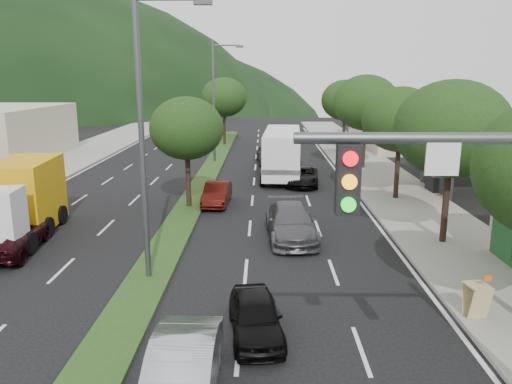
{
  "coord_description": "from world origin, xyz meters",
  "views": [
    {
      "loc": [
        4.15,
        -8.87,
        7.2
      ],
      "look_at": [
        3.82,
        12.84,
        2.13
      ],
      "focal_mm": 35.0,
      "sensor_mm": 36.0,
      "label": 1
    }
  ],
  "objects_px": {
    "sedan_silver": "(182,372)",
    "box_truck": "(20,202)",
    "car_queue_d": "(303,177)",
    "a_frame_sign": "(477,298)",
    "car_queue_a": "(255,316)",
    "car_queue_c": "(217,194)",
    "suv_maroon": "(9,238)",
    "tree_r_e": "(345,100)",
    "tree_r_b": "(452,129)",
    "tree_med_near": "(187,128)",
    "tree_med_far": "(224,97)",
    "streetlight_near": "(147,125)",
    "tree_r_d": "(366,103)",
    "motorhome": "(282,153)",
    "tree_r_c": "(400,120)",
    "streetlight_mid": "(216,96)",
    "car_queue_b": "(291,222)",
    "car_queue_e": "(267,154)"
  },
  "relations": [
    {
      "from": "sedan_silver",
      "to": "box_truck",
      "type": "xyz_separation_m",
      "value": [
        -9.24,
        11.83,
        0.9
      ]
    },
    {
      "from": "car_queue_d",
      "to": "a_frame_sign",
      "type": "height_order",
      "value": "a_frame_sign"
    },
    {
      "from": "car_queue_a",
      "to": "car_queue_c",
      "type": "relative_size",
      "value": 0.91
    },
    {
      "from": "suv_maroon",
      "to": "a_frame_sign",
      "type": "relative_size",
      "value": 3.34
    },
    {
      "from": "box_truck",
      "to": "tree_r_e",
      "type": "bearing_deg",
      "value": -130.42
    },
    {
      "from": "tree_r_b",
      "to": "car_queue_c",
      "type": "xyz_separation_m",
      "value": [
        -10.5,
        6.74,
        -4.4
      ]
    },
    {
      "from": "tree_r_e",
      "to": "tree_med_near",
      "type": "height_order",
      "value": "tree_r_e"
    },
    {
      "from": "suv_maroon",
      "to": "box_truck",
      "type": "bearing_deg",
      "value": -83.14
    },
    {
      "from": "tree_med_far",
      "to": "streetlight_near",
      "type": "bearing_deg",
      "value": -89.67
    },
    {
      "from": "tree_r_d",
      "to": "car_queue_a",
      "type": "distance_m",
      "value": 27.6
    },
    {
      "from": "car_queue_a",
      "to": "tree_r_d",
      "type": "bearing_deg",
      "value": 65.81
    },
    {
      "from": "car_queue_a",
      "to": "a_frame_sign",
      "type": "height_order",
      "value": "a_frame_sign"
    },
    {
      "from": "tree_r_b",
      "to": "tree_r_e",
      "type": "distance_m",
      "value": 28.0
    },
    {
      "from": "tree_r_d",
      "to": "car_queue_a",
      "type": "xyz_separation_m",
      "value": [
        -8.06,
        -26.0,
        -4.59
      ]
    },
    {
      "from": "motorhome",
      "to": "a_frame_sign",
      "type": "bearing_deg",
      "value": -73.79
    },
    {
      "from": "tree_r_c",
      "to": "tree_med_near",
      "type": "distance_m",
      "value": 12.17
    },
    {
      "from": "tree_r_e",
      "to": "box_truck",
      "type": "relative_size",
      "value": 0.95
    },
    {
      "from": "streetlight_mid",
      "to": "sedan_silver",
      "type": "height_order",
      "value": "streetlight_mid"
    },
    {
      "from": "tree_med_far",
      "to": "streetlight_near",
      "type": "relative_size",
      "value": 0.69
    },
    {
      "from": "tree_r_b",
      "to": "car_queue_c",
      "type": "height_order",
      "value": "tree_r_b"
    },
    {
      "from": "tree_r_d",
      "to": "car_queue_b",
      "type": "relative_size",
      "value": 1.4
    },
    {
      "from": "tree_r_b",
      "to": "a_frame_sign",
      "type": "bearing_deg",
      "value": -101.96
    },
    {
      "from": "tree_r_d",
      "to": "car_queue_e",
      "type": "distance_m",
      "value": 9.2
    },
    {
      "from": "tree_r_c",
      "to": "streetlight_near",
      "type": "height_order",
      "value": "streetlight_near"
    },
    {
      "from": "sedan_silver",
      "to": "tree_med_far",
      "type": "bearing_deg",
      "value": 93.57
    },
    {
      "from": "car_queue_e",
      "to": "a_frame_sign",
      "type": "relative_size",
      "value": 2.99
    },
    {
      "from": "car_queue_a",
      "to": "car_queue_b",
      "type": "xyz_separation_m",
      "value": [
        1.47,
        8.75,
        0.15
      ]
    },
    {
      "from": "a_frame_sign",
      "to": "tree_r_b",
      "type": "bearing_deg",
      "value": 68.01
    },
    {
      "from": "tree_r_b",
      "to": "sedan_silver",
      "type": "bearing_deg",
      "value": -131.53
    },
    {
      "from": "tree_med_far",
      "to": "motorhome",
      "type": "bearing_deg",
      "value": -72.27
    },
    {
      "from": "streetlight_near",
      "to": "suv_maroon",
      "type": "height_order",
      "value": "streetlight_near"
    },
    {
      "from": "tree_r_b",
      "to": "a_frame_sign",
      "type": "relative_size",
      "value": 4.91
    },
    {
      "from": "streetlight_near",
      "to": "car_queue_d",
      "type": "relative_size",
      "value": 2.29
    },
    {
      "from": "car_queue_b",
      "to": "car_queue_d",
      "type": "xyz_separation_m",
      "value": [
        1.4,
        11.19,
        -0.14
      ]
    },
    {
      "from": "tree_r_b",
      "to": "car_queue_e",
      "type": "xyz_separation_m",
      "value": [
        -7.53,
        20.83,
        -4.32
      ]
    },
    {
      "from": "streetlight_mid",
      "to": "box_truck",
      "type": "bearing_deg",
      "value": -109.51
    },
    {
      "from": "tree_med_near",
      "to": "a_frame_sign",
      "type": "distance_m",
      "value": 17.16
    },
    {
      "from": "box_truck",
      "to": "motorhome",
      "type": "distance_m",
      "value": 18.61
    },
    {
      "from": "streetlight_near",
      "to": "sedan_silver",
      "type": "bearing_deg",
      "value": -72.88
    },
    {
      "from": "tree_r_c",
      "to": "car_queue_e",
      "type": "relative_size",
      "value": 1.54
    },
    {
      "from": "tree_r_c",
      "to": "tree_r_d",
      "type": "bearing_deg",
      "value": 90.0
    },
    {
      "from": "suv_maroon",
      "to": "tree_r_d",
      "type": "bearing_deg",
      "value": -139.8
    },
    {
      "from": "streetlight_near",
      "to": "streetlight_mid",
      "type": "relative_size",
      "value": 1.0
    },
    {
      "from": "tree_med_near",
      "to": "tree_med_far",
      "type": "height_order",
      "value": "tree_med_far"
    },
    {
      "from": "car_queue_c",
      "to": "car_queue_d",
      "type": "height_order",
      "value": "car_queue_c"
    },
    {
      "from": "tree_r_e",
      "to": "streetlight_mid",
      "type": "bearing_deg",
      "value": -149.31
    },
    {
      "from": "tree_med_near",
      "to": "a_frame_sign",
      "type": "relative_size",
      "value": 4.26
    },
    {
      "from": "car_queue_a",
      "to": "car_queue_c",
      "type": "height_order",
      "value": "car_queue_c"
    },
    {
      "from": "tree_r_c",
      "to": "box_truck",
      "type": "relative_size",
      "value": 0.91
    },
    {
      "from": "car_queue_d",
      "to": "box_truck",
      "type": "bearing_deg",
      "value": -135.83
    }
  ]
}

